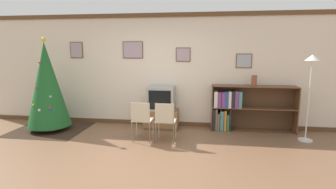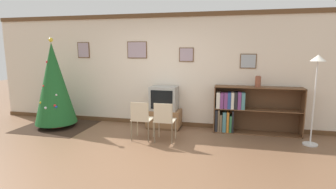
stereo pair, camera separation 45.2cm
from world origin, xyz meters
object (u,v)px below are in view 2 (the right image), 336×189
object	(u,v)px
christmas_tree	(54,84)
television	(164,98)
tv_console	(164,119)
folding_chair_left	(141,118)
bookshelf	(240,110)
folding_chair_right	(164,119)
standing_lamp	(316,77)
vase	(258,81)

from	to	relation	value
christmas_tree	television	world-z (taller)	christmas_tree
tv_console	folding_chair_left	xyz separation A→B (m)	(-0.24, -0.96, 0.25)
television	bookshelf	world-z (taller)	bookshelf
television	folding_chair_right	xyz separation A→B (m)	(0.24, -0.96, -0.25)
christmas_tree	folding_chair_right	world-z (taller)	christmas_tree
folding_chair_left	standing_lamp	distance (m)	3.48
standing_lamp	folding_chair_left	bearing A→B (deg)	-171.56
vase	bookshelf	bearing A→B (deg)	173.57
vase	television	bearing A→B (deg)	-179.34
television	vase	xyz separation A→B (m)	(2.09, 0.02, 0.45)
bookshelf	standing_lamp	xyz separation A→B (m)	(1.33, -0.53, 0.83)
folding_chair_left	standing_lamp	bearing A→B (deg)	8.44
folding_chair_right	television	bearing A→B (deg)	104.22
christmas_tree	folding_chair_right	xyz separation A→B (m)	(2.80, -0.46, -0.59)
tv_console	folding_chair_left	bearing A→B (deg)	-104.18
christmas_tree	tv_console	xyz separation A→B (m)	(2.56, 0.50, -0.84)
television	bookshelf	size ratio (longest dim) A/B	0.33
folding_chair_left	bookshelf	size ratio (longest dim) A/B	0.44
bookshelf	christmas_tree	bearing A→B (deg)	-172.60
folding_chair_left	folding_chair_right	world-z (taller)	same
bookshelf	standing_lamp	size ratio (longest dim) A/B	1.06
vase	christmas_tree	bearing A→B (deg)	-173.59
television	standing_lamp	world-z (taller)	standing_lamp
christmas_tree	vase	distance (m)	4.68
folding_chair_left	vase	distance (m)	2.63
christmas_tree	vase	xyz separation A→B (m)	(4.65, 0.52, 0.11)
christmas_tree	television	distance (m)	2.63
christmas_tree	bookshelf	world-z (taller)	christmas_tree
bookshelf	vase	xyz separation A→B (m)	(0.33, -0.04, 0.65)
tv_console	television	world-z (taller)	television
tv_console	folding_chair_left	distance (m)	1.02
folding_chair_right	bookshelf	distance (m)	1.83
bookshelf	standing_lamp	bearing A→B (deg)	-21.61
television	christmas_tree	bearing A→B (deg)	-168.97
folding_chair_left	vase	xyz separation A→B (m)	(2.33, 0.98, 0.70)
tv_console	vase	size ratio (longest dim) A/B	3.29
folding_chair_left	folding_chair_right	distance (m)	0.49
folding_chair_left	vase	size ratio (longest dim) A/B	3.36
vase	folding_chair_right	bearing A→B (deg)	-152.04
christmas_tree	vase	size ratio (longest dim) A/B	8.69
standing_lamp	folding_chair_right	bearing A→B (deg)	-170.14
christmas_tree	folding_chair_left	world-z (taller)	christmas_tree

